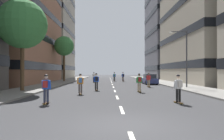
{
  "coord_description": "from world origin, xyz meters",
  "views": [
    {
      "loc": [
        -0.73,
        -7.72,
        1.97
      ],
      "look_at": [
        0.0,
        26.08,
        2.15
      ],
      "focal_mm": 33.67,
      "sensor_mm": 36.0,
      "label": 1
    }
  ],
  "objects_px": {
    "skater_2": "(80,82)",
    "skater_3": "(96,81)",
    "streetlamp_right": "(183,52)",
    "skater_5": "(46,87)",
    "skater_4": "(94,77)",
    "skater_1": "(123,76)",
    "skater_0": "(139,81)",
    "skater_6": "(114,76)",
    "street_tree_mid": "(22,24)",
    "skater_8": "(149,79)",
    "skater_7": "(178,87)",
    "parked_car_near": "(150,80)",
    "street_tree_near": "(64,46)"
  },
  "relations": [
    {
      "from": "street_tree_mid",
      "to": "skater_8",
      "type": "height_order",
      "value": "street_tree_mid"
    },
    {
      "from": "skater_4",
      "to": "skater_3",
      "type": "bearing_deg",
      "value": -85.33
    },
    {
      "from": "skater_2",
      "to": "skater_3",
      "type": "bearing_deg",
      "value": 71.12
    },
    {
      "from": "streetlamp_right",
      "to": "skater_7",
      "type": "bearing_deg",
      "value": -111.45
    },
    {
      "from": "skater_1",
      "to": "skater_8",
      "type": "height_order",
      "value": "same"
    },
    {
      "from": "street_tree_mid",
      "to": "skater_1",
      "type": "relative_size",
      "value": 4.83
    },
    {
      "from": "skater_4",
      "to": "skater_7",
      "type": "distance_m",
      "value": 24.89
    },
    {
      "from": "skater_4",
      "to": "skater_0",
      "type": "bearing_deg",
      "value": -72.67
    },
    {
      "from": "skater_6",
      "to": "parked_car_near",
      "type": "bearing_deg",
      "value": -60.64
    },
    {
      "from": "street_tree_mid",
      "to": "skater_8",
      "type": "bearing_deg",
      "value": 22.94
    },
    {
      "from": "streetlamp_right",
      "to": "skater_6",
      "type": "xyz_separation_m",
      "value": [
        -7.43,
        16.66,
        -3.12
      ]
    },
    {
      "from": "street_tree_mid",
      "to": "skater_3",
      "type": "bearing_deg",
      "value": 10.73
    },
    {
      "from": "skater_2",
      "to": "skater_6",
      "type": "bearing_deg",
      "value": 80.93
    },
    {
      "from": "skater_6",
      "to": "skater_0",
      "type": "bearing_deg",
      "value": -85.56
    },
    {
      "from": "street_tree_mid",
      "to": "skater_4",
      "type": "height_order",
      "value": "street_tree_mid"
    },
    {
      "from": "street_tree_mid",
      "to": "streetlamp_right",
      "type": "height_order",
      "value": "street_tree_mid"
    },
    {
      "from": "skater_4",
      "to": "skater_7",
      "type": "bearing_deg",
      "value": -74.37
    },
    {
      "from": "skater_3",
      "to": "skater_4",
      "type": "distance_m",
      "value": 15.38
    },
    {
      "from": "street_tree_mid",
      "to": "skater_1",
      "type": "xyz_separation_m",
      "value": [
        11.05,
        20.26,
        -5.38
      ]
    },
    {
      "from": "skater_3",
      "to": "skater_2",
      "type": "bearing_deg",
      "value": -108.88
    },
    {
      "from": "skater_5",
      "to": "skater_8",
      "type": "height_order",
      "value": "same"
    },
    {
      "from": "parked_car_near",
      "to": "street_tree_near",
      "type": "xyz_separation_m",
      "value": [
        -14.44,
        7.45,
        5.89
      ]
    },
    {
      "from": "parked_car_near",
      "to": "skater_3",
      "type": "height_order",
      "value": "skater_3"
    },
    {
      "from": "skater_2",
      "to": "skater_5",
      "type": "distance_m",
      "value": 5.42
    },
    {
      "from": "skater_6",
      "to": "skater_7",
      "type": "xyz_separation_m",
      "value": [
        3.0,
        -27.96,
        0.0
      ]
    },
    {
      "from": "skater_3",
      "to": "skater_8",
      "type": "bearing_deg",
      "value": 34.45
    },
    {
      "from": "skater_3",
      "to": "skater_4",
      "type": "xyz_separation_m",
      "value": [
        -1.25,
        15.33,
        -0.03
      ]
    },
    {
      "from": "skater_2",
      "to": "skater_3",
      "type": "distance_m",
      "value": 3.64
    },
    {
      "from": "skater_3",
      "to": "skater_7",
      "type": "xyz_separation_m",
      "value": [
        5.45,
        -8.64,
        0.0
      ]
    },
    {
      "from": "skater_3",
      "to": "skater_4",
      "type": "relative_size",
      "value": 1.0
    },
    {
      "from": "skater_8",
      "to": "street_tree_mid",
      "type": "bearing_deg",
      "value": -157.06
    },
    {
      "from": "skater_1",
      "to": "skater_3",
      "type": "xyz_separation_m",
      "value": [
        -4.12,
        -18.95,
        0.0
      ]
    },
    {
      "from": "streetlamp_right",
      "to": "skater_2",
      "type": "xyz_separation_m",
      "value": [
        -11.07,
        -6.09,
        -3.12
      ]
    },
    {
      "from": "skater_4",
      "to": "skater_5",
      "type": "bearing_deg",
      "value": -93.09
    },
    {
      "from": "street_tree_near",
      "to": "skater_7",
      "type": "distance_m",
      "value": 29.7
    },
    {
      "from": "street_tree_near",
      "to": "skater_1",
      "type": "xyz_separation_m",
      "value": [
        11.05,
        1.17,
        -5.57
      ]
    },
    {
      "from": "skater_4",
      "to": "street_tree_mid",
      "type": "bearing_deg",
      "value": -108.84
    },
    {
      "from": "street_tree_near",
      "to": "streetlamp_right",
      "type": "relative_size",
      "value": 1.28
    },
    {
      "from": "street_tree_near",
      "to": "skater_7",
      "type": "relative_size",
      "value": 4.68
    },
    {
      "from": "parked_car_near",
      "to": "skater_0",
      "type": "distance_m",
      "value": 12.62
    },
    {
      "from": "skater_4",
      "to": "skater_5",
      "type": "distance_m",
      "value": 24.04
    },
    {
      "from": "skater_1",
      "to": "skater_3",
      "type": "height_order",
      "value": "same"
    },
    {
      "from": "skater_2",
      "to": "skater_8",
      "type": "distance_m",
      "value": 10.62
    },
    {
      "from": "street_tree_near",
      "to": "skater_0",
      "type": "xyz_separation_m",
      "value": [
        11.03,
        -19.59,
        -5.57
      ]
    },
    {
      "from": "street_tree_mid",
      "to": "skater_5",
      "type": "xyz_separation_m",
      "value": [
        4.38,
        -7.37,
        -5.38
      ]
    },
    {
      "from": "skater_2",
      "to": "skater_4",
      "type": "xyz_separation_m",
      "value": [
        -0.08,
        18.77,
        -0.03
      ]
    },
    {
      "from": "streetlamp_right",
      "to": "skater_5",
      "type": "bearing_deg",
      "value": -137.66
    },
    {
      "from": "streetlamp_right",
      "to": "skater_1",
      "type": "xyz_separation_m",
      "value": [
        -5.77,
        16.29,
        -3.12
      ]
    },
    {
      "from": "skater_2",
      "to": "skater_3",
      "type": "xyz_separation_m",
      "value": [
        1.18,
        3.44,
        0.0
      ]
    },
    {
      "from": "skater_1",
      "to": "skater_7",
      "type": "distance_m",
      "value": 27.62
    }
  ]
}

